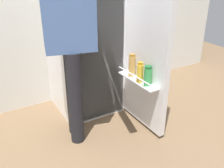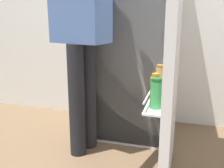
{
  "view_description": "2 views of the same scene",
  "coord_description": "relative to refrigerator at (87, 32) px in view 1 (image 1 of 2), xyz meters",
  "views": [
    {
      "loc": [
        -1.05,
        -1.79,
        1.49
      ],
      "look_at": [
        -0.06,
        -0.11,
        0.56
      ],
      "focal_mm": 41.35,
      "sensor_mm": 36.0,
      "label": 1
    },
    {
      "loc": [
        0.43,
        -1.65,
        1.02
      ],
      "look_at": [
        -0.05,
        -0.03,
        0.59
      ],
      "focal_mm": 41.77,
      "sensor_mm": 36.0,
      "label": 2
    }
  ],
  "objects": [
    {
      "name": "ground_plane",
      "position": [
        -0.03,
        -0.51,
        -0.86
      ],
      "size": [
        6.45,
        6.45,
        0.0
      ],
      "primitive_type": "plane",
      "color": "brown"
    },
    {
      "name": "refrigerator",
      "position": [
        0.0,
        0.0,
        0.0
      ],
      "size": [
        0.67,
        1.23,
        1.72
      ],
      "color": "white",
      "rests_on": "ground_plane"
    },
    {
      "name": "person",
      "position": [
        -0.34,
        -0.41,
        0.16
      ],
      "size": [
        0.55,
        0.78,
        1.69
      ],
      "color": "black",
      "rests_on": "ground_plane"
    }
  ]
}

